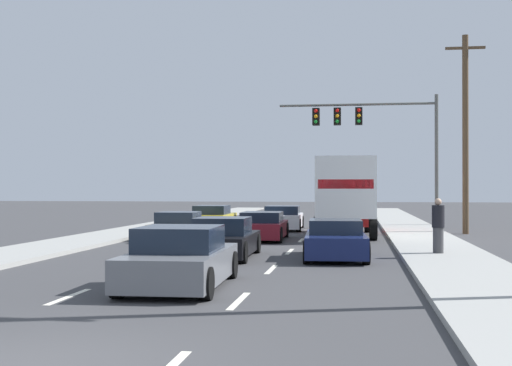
{
  "coord_description": "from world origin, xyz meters",
  "views": [
    {
      "loc": [
        3.89,
        -7.55,
        2.15
      ],
      "look_at": [
        -0.27,
        20.68,
        2.35
      ],
      "focal_mm": 47.46,
      "sensor_mm": 36.0,
      "label": 1
    }
  ],
  "objects_px": {
    "car_maroon": "(262,227)",
    "box_truck": "(345,192)",
    "car_gray": "(180,260)",
    "traffic_signal_mast": "(364,126)",
    "pedestrian_near_corner": "(438,226)",
    "car_black": "(223,240)",
    "car_yellow": "(213,218)",
    "utility_pole_mid": "(465,131)",
    "car_tan": "(179,227)",
    "car_navy": "(335,240)",
    "car_white": "(283,218)"
  },
  "relations": [
    {
      "from": "car_maroon",
      "to": "box_truck",
      "type": "xyz_separation_m",
      "value": [
        3.31,
        2.41,
        1.41
      ]
    },
    {
      "from": "car_white",
      "to": "car_navy",
      "type": "xyz_separation_m",
      "value": [
        3.07,
        -13.77,
        -0.03
      ]
    },
    {
      "from": "car_maroon",
      "to": "car_black",
      "type": "height_order",
      "value": "car_black"
    },
    {
      "from": "car_yellow",
      "to": "car_maroon",
      "type": "xyz_separation_m",
      "value": [
        3.6,
        -7.1,
        -0.02
      ]
    },
    {
      "from": "pedestrian_near_corner",
      "to": "traffic_signal_mast",
      "type": "bearing_deg",
      "value": 96.93
    },
    {
      "from": "traffic_signal_mast",
      "to": "utility_pole_mid",
      "type": "relative_size",
      "value": 0.94
    },
    {
      "from": "car_gray",
      "to": "pedestrian_near_corner",
      "type": "bearing_deg",
      "value": 49.1
    },
    {
      "from": "traffic_signal_mast",
      "to": "pedestrian_near_corner",
      "type": "distance_m",
      "value": 17.35
    },
    {
      "from": "pedestrian_near_corner",
      "to": "car_white",
      "type": "bearing_deg",
      "value": 115.44
    },
    {
      "from": "box_truck",
      "to": "traffic_signal_mast",
      "type": "bearing_deg",
      "value": 83.17
    },
    {
      "from": "car_yellow",
      "to": "traffic_signal_mast",
      "type": "distance_m",
      "value": 9.95
    },
    {
      "from": "car_navy",
      "to": "pedestrian_near_corner",
      "type": "xyz_separation_m",
      "value": [
        3.12,
        0.75,
        0.43
      ]
    },
    {
      "from": "car_tan",
      "to": "car_maroon",
      "type": "bearing_deg",
      "value": 7.55
    },
    {
      "from": "utility_pole_mid",
      "to": "pedestrian_near_corner",
      "type": "relative_size",
      "value": 5.51
    },
    {
      "from": "car_gray",
      "to": "traffic_signal_mast",
      "type": "distance_m",
      "value": 24.71
    },
    {
      "from": "traffic_signal_mast",
      "to": "car_gray",
      "type": "bearing_deg",
      "value": -100.09
    },
    {
      "from": "box_truck",
      "to": "utility_pole_mid",
      "type": "relative_size",
      "value": 0.85
    },
    {
      "from": "car_yellow",
      "to": "box_truck",
      "type": "relative_size",
      "value": 0.57
    },
    {
      "from": "box_truck",
      "to": "car_navy",
      "type": "xyz_separation_m",
      "value": [
        -0.13,
        -9.28,
        -1.41
      ]
    },
    {
      "from": "car_black",
      "to": "car_white",
      "type": "bearing_deg",
      "value": 88.6
    },
    {
      "from": "car_maroon",
      "to": "pedestrian_near_corner",
      "type": "height_order",
      "value": "pedestrian_near_corner"
    },
    {
      "from": "car_white",
      "to": "utility_pole_mid",
      "type": "xyz_separation_m",
      "value": [
        8.74,
        -1.93,
        4.19
      ]
    },
    {
      "from": "car_black",
      "to": "car_gray",
      "type": "bearing_deg",
      "value": -87.45
    },
    {
      "from": "car_maroon",
      "to": "car_navy",
      "type": "xyz_separation_m",
      "value": [
        3.18,
        -6.86,
        0.0
      ]
    },
    {
      "from": "car_yellow",
      "to": "car_maroon",
      "type": "bearing_deg",
      "value": -63.08
    },
    {
      "from": "car_maroon",
      "to": "pedestrian_near_corner",
      "type": "relative_size",
      "value": 2.55
    },
    {
      "from": "car_white",
      "to": "car_yellow",
      "type": "bearing_deg",
      "value": 177.01
    },
    {
      "from": "traffic_signal_mast",
      "to": "utility_pole_mid",
      "type": "height_order",
      "value": "utility_pole_mid"
    },
    {
      "from": "car_gray",
      "to": "car_tan",
      "type": "bearing_deg",
      "value": 104.92
    },
    {
      "from": "car_gray",
      "to": "traffic_signal_mast",
      "type": "bearing_deg",
      "value": 79.91
    },
    {
      "from": "car_yellow",
      "to": "car_white",
      "type": "bearing_deg",
      "value": -2.99
    },
    {
      "from": "car_maroon",
      "to": "car_navy",
      "type": "distance_m",
      "value": 7.56
    },
    {
      "from": "car_yellow",
      "to": "car_gray",
      "type": "relative_size",
      "value": 1.04
    },
    {
      "from": "car_maroon",
      "to": "car_navy",
      "type": "height_order",
      "value": "car_navy"
    },
    {
      "from": "car_yellow",
      "to": "traffic_signal_mast",
      "type": "bearing_deg",
      "value": 23.29
    },
    {
      "from": "utility_pole_mid",
      "to": "car_maroon",
      "type": "bearing_deg",
      "value": -150.65
    },
    {
      "from": "car_tan",
      "to": "traffic_signal_mast",
      "type": "relative_size",
      "value": 0.47
    },
    {
      "from": "utility_pole_mid",
      "to": "pedestrian_near_corner",
      "type": "height_order",
      "value": "utility_pole_mid"
    },
    {
      "from": "car_maroon",
      "to": "car_white",
      "type": "bearing_deg",
      "value": 89.1
    },
    {
      "from": "car_yellow",
      "to": "pedestrian_near_corner",
      "type": "distance_m",
      "value": 16.51
    },
    {
      "from": "car_gray",
      "to": "car_navy",
      "type": "distance_m",
      "value": 7.19
    },
    {
      "from": "car_yellow",
      "to": "car_navy",
      "type": "distance_m",
      "value": 15.52
    },
    {
      "from": "car_tan",
      "to": "car_gray",
      "type": "xyz_separation_m",
      "value": [
        3.43,
        -12.88,
        0.06
      ]
    },
    {
      "from": "car_yellow",
      "to": "box_truck",
      "type": "bearing_deg",
      "value": -34.11
    },
    {
      "from": "car_black",
      "to": "car_maroon",
      "type": "bearing_deg",
      "value": 88.12
    },
    {
      "from": "pedestrian_near_corner",
      "to": "car_black",
      "type": "bearing_deg",
      "value": -171.21
    },
    {
      "from": "car_maroon",
      "to": "utility_pole_mid",
      "type": "relative_size",
      "value": 0.46
    },
    {
      "from": "car_tan",
      "to": "car_navy",
      "type": "bearing_deg",
      "value": -44.31
    },
    {
      "from": "pedestrian_near_corner",
      "to": "car_navy",
      "type": "bearing_deg",
      "value": -166.43
    },
    {
      "from": "pedestrian_near_corner",
      "to": "utility_pole_mid",
      "type": "bearing_deg",
      "value": 77.06
    }
  ]
}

